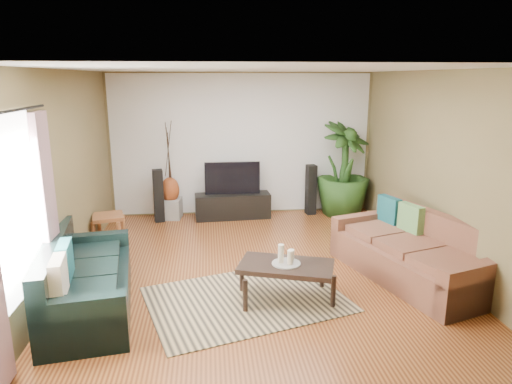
{
  "coord_description": "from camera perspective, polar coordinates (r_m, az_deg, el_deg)",
  "views": [
    {
      "loc": [
        -0.65,
        -5.91,
        2.6
      ],
      "look_at": [
        0.0,
        0.2,
        1.05
      ],
      "focal_mm": 32.0,
      "sensor_mm": 36.0,
      "label": 1
    }
  ],
  "objects": [
    {
      "name": "floor",
      "position": [
        6.49,
        0.19,
        -9.46
      ],
      "size": [
        5.5,
        5.5,
        0.0
      ],
      "primitive_type": "plane",
      "color": "brown",
      "rests_on": "ground"
    },
    {
      "name": "ceiling",
      "position": [
        5.95,
        0.21,
        15.12
      ],
      "size": [
        5.5,
        5.5,
        0.0
      ],
      "primitive_type": "plane",
      "rotation": [
        3.14,
        0.0,
        0.0
      ],
      "color": "white",
      "rests_on": "ground"
    },
    {
      "name": "wall_back",
      "position": [
        8.77,
        -1.77,
        5.96
      ],
      "size": [
        5.0,
        0.0,
        5.0
      ],
      "primitive_type": "plane",
      "rotation": [
        1.57,
        0.0,
        0.0
      ],
      "color": "brown",
      "rests_on": "ground"
    },
    {
      "name": "wall_front",
      "position": [
        3.46,
        5.21,
        -7.08
      ],
      "size": [
        5.0,
        0.0,
        5.0
      ],
      "primitive_type": "plane",
      "rotation": [
        -1.57,
        0.0,
        0.0
      ],
      "color": "brown",
      "rests_on": "ground"
    },
    {
      "name": "wall_left",
      "position": [
        6.32,
        -22.97,
        1.61
      ],
      "size": [
        0.0,
        5.5,
        5.5
      ],
      "primitive_type": "plane",
      "rotation": [
        1.57,
        0.0,
        1.57
      ],
      "color": "brown",
      "rests_on": "ground"
    },
    {
      "name": "wall_right",
      "position": [
        6.81,
        21.62,
        2.58
      ],
      "size": [
        0.0,
        5.5,
        5.5
      ],
      "primitive_type": "plane",
      "rotation": [
        1.57,
        0.0,
        -1.57
      ],
      "color": "brown",
      "rests_on": "ground"
    },
    {
      "name": "backwall_panel",
      "position": [
        8.76,
        -1.77,
        5.95
      ],
      "size": [
        4.9,
        0.0,
        4.9
      ],
      "primitive_type": "plane",
      "rotation": [
        1.57,
        0.0,
        0.0
      ],
      "color": "white",
      "rests_on": "ground"
    },
    {
      "name": "window_pane",
      "position": [
        4.83,
        -28.11,
        -1.92
      ],
      "size": [
        0.0,
        1.8,
        1.8
      ],
      "primitive_type": "plane",
      "rotation": [
        1.57,
        0.0,
        1.57
      ],
      "color": "white",
      "rests_on": "ground"
    },
    {
      "name": "curtain_far",
      "position": [
        5.56,
        -24.53,
        -2.28
      ],
      "size": [
        0.08,
        0.35,
        2.2
      ],
      "primitive_type": "cube",
      "color": "gray",
      "rests_on": "ground"
    },
    {
      "name": "curtain_rod",
      "position": [
        4.67,
        -28.82,
        8.76
      ],
      "size": [
        0.03,
        1.9,
        0.03
      ],
      "primitive_type": "cylinder",
      "rotation": [
        1.57,
        0.0,
        0.0
      ],
      "color": "black",
      "rests_on": "ground"
    },
    {
      "name": "sofa_left",
      "position": [
        5.59,
        -20.2,
        -9.66
      ],
      "size": [
        1.16,
        2.13,
        0.85
      ],
      "primitive_type": "cube",
      "rotation": [
        0.0,
        0.0,
        1.72
      ],
      "color": "black",
      "rests_on": "floor"
    },
    {
      "name": "sofa_right",
      "position": [
        6.36,
        18.75,
        -6.61
      ],
      "size": [
        1.65,
        2.44,
        0.85
      ],
      "primitive_type": "cube",
      "rotation": [
        0.0,
        0.0,
        -1.26
      ],
      "color": "brown",
      "rests_on": "floor"
    },
    {
      "name": "area_rug",
      "position": [
        5.64,
        -1.22,
        -13.25
      ],
      "size": [
        2.64,
        2.2,
        0.01
      ],
      "primitive_type": "cube",
      "rotation": [
        0.0,
        0.0,
        0.3
      ],
      "color": "tan",
      "rests_on": "floor"
    },
    {
      "name": "coffee_table",
      "position": [
        5.57,
        3.76,
        -11.1
      ],
      "size": [
        1.24,
        0.92,
        0.45
      ],
      "primitive_type": "cube",
      "rotation": [
        0.0,
        0.0,
        -0.33
      ],
      "color": "black",
      "rests_on": "floor"
    },
    {
      "name": "candle_tray",
      "position": [
        5.48,
        3.79,
        -8.89
      ],
      "size": [
        0.34,
        0.34,
        0.02
      ],
      "primitive_type": "cylinder",
      "color": "gray",
      "rests_on": "coffee_table"
    },
    {
      "name": "candle_tall",
      "position": [
        5.45,
        3.13,
        -7.66
      ],
      "size": [
        0.07,
        0.07,
        0.22
      ],
      "primitive_type": "cylinder",
      "color": "white",
      "rests_on": "candle_tray"
    },
    {
      "name": "candle_mid",
      "position": [
        5.41,
        4.3,
        -8.13
      ],
      "size": [
        0.07,
        0.07,
        0.17
      ],
      "primitive_type": "cylinder",
      "color": "#F1E5CB",
      "rests_on": "candle_tray"
    },
    {
      "name": "candle_short",
      "position": [
        5.51,
        4.42,
        -7.87
      ],
      "size": [
        0.07,
        0.07,
        0.14
      ],
      "primitive_type": "cylinder",
      "color": "beige",
      "rests_on": "candle_tray"
    },
    {
      "name": "tv_stand",
      "position": [
        8.65,
        -2.92,
        -1.74
      ],
      "size": [
        1.43,
        0.5,
        0.47
      ],
      "primitive_type": "cube",
      "rotation": [
        0.0,
        0.0,
        0.06
      ],
      "color": "black",
      "rests_on": "floor"
    },
    {
      "name": "television",
      "position": [
        8.53,
        -2.98,
        1.77
      ],
      "size": [
        1.03,
        0.06,
        0.61
      ],
      "primitive_type": "cube",
      "color": "black",
      "rests_on": "tv_stand"
    },
    {
      "name": "speaker_left",
      "position": [
        8.55,
        -12.09,
        -0.46
      ],
      "size": [
        0.21,
        0.23,
        0.97
      ],
      "primitive_type": "cube",
      "rotation": [
        0.0,
        0.0,
        0.2
      ],
      "color": "black",
      "rests_on": "floor"
    },
    {
      "name": "speaker_right",
      "position": [
        8.89,
        6.88,
        0.29
      ],
      "size": [
        0.2,
        0.22,
        0.97
      ],
      "primitive_type": "cube",
      "rotation": [
        0.0,
        0.0,
        0.13
      ],
      "color": "black",
      "rests_on": "floor"
    },
    {
      "name": "potted_plant",
      "position": [
        8.86,
        10.87,
        2.82
      ],
      "size": [
        1.41,
        1.41,
        1.79
      ],
      "primitive_type": "imported",
      "rotation": [
        0.0,
        0.0,
        0.64
      ],
      "color": "#204316",
      "rests_on": "floor"
    },
    {
      "name": "plant_pot",
      "position": [
        9.04,
        10.65,
        -1.95
      ],
      "size": [
        0.33,
        0.33,
        0.26
      ],
      "primitive_type": "cylinder",
      "color": "black",
      "rests_on": "floor"
    },
    {
      "name": "pedestal",
      "position": [
        8.78,
        -10.57,
        -2.03
      ],
      "size": [
        0.42,
        0.42,
        0.38
      ],
      "primitive_type": "cube",
      "rotation": [
        0.0,
        0.0,
        -0.13
      ],
      "color": "gray",
      "rests_on": "floor"
    },
    {
      "name": "vase",
      "position": [
        8.69,
        -10.68,
        0.25
      ],
      "size": [
        0.34,
        0.34,
        0.48
      ],
      "primitive_type": "ellipsoid",
      "color": "#903E1A",
      "rests_on": "pedestal"
    },
    {
      "name": "side_table",
      "position": [
        7.64,
        -17.91,
        -4.51
      ],
      "size": [
        0.56,
        0.56,
        0.49
      ],
      "primitive_type": "cube",
      "rotation": [
        0.0,
        0.0,
        0.24
      ],
      "color": "#935630",
      "rests_on": "floor"
    }
  ]
}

